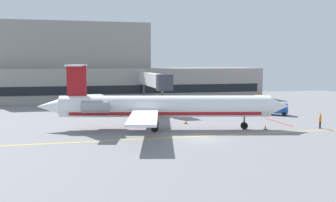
# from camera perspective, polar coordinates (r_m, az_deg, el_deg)

# --- Properties ---
(ground) EXTENTS (120.00, 120.00, 0.11)m
(ground) POSITION_cam_1_polar(r_m,az_deg,el_deg) (42.79, 4.97, -5.68)
(ground) COLOR slate
(terminal_building) EXTENTS (70.12, 13.05, 17.45)m
(terminal_building) POSITION_cam_1_polar(r_m,az_deg,el_deg) (86.67, -10.75, 4.42)
(terminal_building) COLOR gray
(terminal_building) RESTS_ON ground
(jet_bridge_west) EXTENTS (2.40, 21.59, 6.60)m
(jet_bridge_west) POSITION_cam_1_polar(r_m,az_deg,el_deg) (69.63, -2.24, 3.16)
(jet_bridge_west) COLOR silver
(jet_bridge_west) RESTS_ON ground
(regional_jet) EXTENTS (31.72, 25.12, 8.24)m
(regional_jet) POSITION_cam_1_polar(r_m,az_deg,el_deg) (47.58, -1.13, -0.85)
(regional_jet) COLOR white
(regional_jet) RESTS_ON ground
(baggage_tug) EXTENTS (3.27, 4.48, 1.97)m
(baggage_tug) POSITION_cam_1_polar(r_m,az_deg,el_deg) (76.72, 13.64, 0.03)
(baggage_tug) COLOR #E5B20C
(baggage_tug) RESTS_ON ground
(pushback_tractor) EXTENTS (3.80, 3.52, 1.87)m
(pushback_tractor) POSITION_cam_1_polar(r_m,az_deg,el_deg) (63.33, 16.53, -1.30)
(pushback_tractor) COLOR #1E4CB2
(pushback_tractor) RESTS_ON ground
(belt_loader) EXTENTS (4.25, 2.56, 2.03)m
(belt_loader) POSITION_cam_1_polar(r_m,az_deg,el_deg) (59.64, -1.54, -1.43)
(belt_loader) COLOR #E5B20C
(belt_loader) RESTS_ON ground
(fuel_tank) EXTENTS (7.57, 2.70, 2.65)m
(fuel_tank) POSITION_cam_1_polar(r_m,az_deg,el_deg) (70.73, -12.29, 0.04)
(fuel_tank) COLOR white
(fuel_tank) RESTS_ON ground
(marshaller) EXTENTS (0.68, 0.61, 1.98)m
(marshaller) POSITION_cam_1_polar(r_m,az_deg,el_deg) (52.40, 22.08, -2.78)
(marshaller) COLOR #191E33
(marshaller) RESTS_ON ground
(safety_cone_alpha) EXTENTS (0.47, 0.47, 0.55)m
(safety_cone_alpha) POSITION_cam_1_polar(r_m,az_deg,el_deg) (49.57, 14.55, -3.91)
(safety_cone_alpha) COLOR orange
(safety_cone_alpha) RESTS_ON ground
(safety_cone_bravo) EXTENTS (0.47, 0.47, 0.55)m
(safety_cone_bravo) POSITION_cam_1_polar(r_m,az_deg,el_deg) (52.50, 2.72, -3.18)
(safety_cone_bravo) COLOR orange
(safety_cone_bravo) RESTS_ON ground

